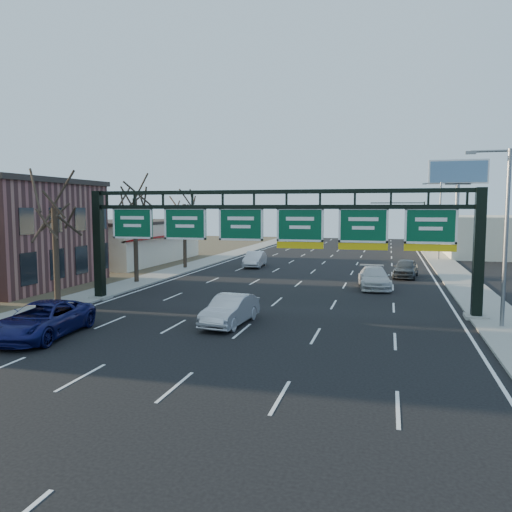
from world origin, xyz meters
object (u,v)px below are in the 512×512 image
(sign_gantry, at_px, (273,232))
(car_blue_suv, at_px, (43,320))
(car_silver_sedan, at_px, (230,310))
(car_white_wagon, at_px, (374,278))

(sign_gantry, xyz_separation_m, car_blue_suv, (-8.95, -9.51, -3.81))
(sign_gantry, xyz_separation_m, car_silver_sedan, (-1.14, -4.84, -3.86))
(car_white_wagon, bearing_deg, car_silver_sedan, -122.49)
(car_white_wagon, bearing_deg, car_blue_suv, -134.48)
(car_silver_sedan, bearing_deg, car_white_wagon, 69.24)
(car_blue_suv, xyz_separation_m, car_white_wagon, (14.73, 18.82, -0.03))
(sign_gantry, relative_size, car_silver_sedan, 5.24)
(sign_gantry, height_order, car_blue_suv, sign_gantry)
(car_blue_suv, height_order, car_silver_sedan, car_blue_suv)
(sign_gantry, height_order, car_white_wagon, sign_gantry)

